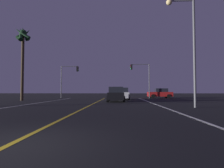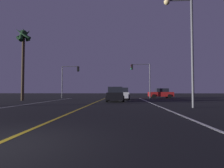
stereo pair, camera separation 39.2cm
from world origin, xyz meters
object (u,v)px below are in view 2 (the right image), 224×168
object	(u,v)px
car_ahead_far	(122,94)
car_crossing_side	(161,93)
palm_tree_left_mid	(23,42)
street_lamp_right_near	(186,38)
car_lead_same_lane	(116,94)
traffic_light_near_left	(70,74)
traffic_light_near_right	(141,73)

from	to	relation	value
car_ahead_far	car_crossing_side	bearing A→B (deg)	-45.04
palm_tree_left_mid	street_lamp_right_near	bearing A→B (deg)	-28.07
car_ahead_far	palm_tree_left_mid	world-z (taller)	palm_tree_left_mid
car_lead_same_lane	car_crossing_side	bearing A→B (deg)	-32.71
car_crossing_side	traffic_light_near_left	world-z (taller)	traffic_light_near_left
car_lead_same_lane	traffic_light_near_left	xyz separation A→B (m)	(-8.35, 10.55, 3.34)
car_lead_same_lane	car_crossing_side	xyz separation A→B (m)	(7.71, 12.01, 0.00)
car_ahead_far	street_lamp_right_near	distance (m)	14.34
car_ahead_far	palm_tree_left_mid	distance (m)	14.98
traffic_light_near_right	car_ahead_far	bearing A→B (deg)	59.31
car_ahead_far	traffic_light_near_right	bearing A→B (deg)	-30.69
traffic_light_near_right	street_lamp_right_near	distance (m)	18.36
car_ahead_far	street_lamp_right_near	bearing A→B (deg)	-159.99
car_lead_same_lane	car_crossing_side	distance (m)	14.27
car_lead_same_lane	car_crossing_side	size ratio (longest dim) A/B	1.00
street_lamp_right_near	car_lead_same_lane	bearing A→B (deg)	-54.69
car_lead_same_lane	traffic_light_near_right	bearing A→B (deg)	-20.91
street_lamp_right_near	palm_tree_left_mid	xyz separation A→B (m)	(-17.56, 9.36, 2.48)
car_crossing_side	traffic_light_near_left	xyz separation A→B (m)	(-16.06, -1.46, 3.34)
street_lamp_right_near	palm_tree_left_mid	distance (m)	20.05
car_ahead_far	traffic_light_near_left	xyz separation A→B (m)	(-9.15, 5.44, 3.34)
traffic_light_near_left	palm_tree_left_mid	distance (m)	10.28
car_crossing_side	palm_tree_left_mid	size ratio (longest dim) A/B	0.44
car_crossing_side	palm_tree_left_mid	xyz separation A→B (m)	(-19.79, -10.38, 6.81)
car_lead_same_lane	palm_tree_left_mid	distance (m)	13.97
car_crossing_side	traffic_light_near_right	size ratio (longest dim) A/B	0.73
car_ahead_far	traffic_light_near_right	xyz separation A→B (m)	(3.23, 5.44, 3.55)
car_lead_same_lane	traffic_light_near_right	xyz separation A→B (m)	(4.03, 10.55, 3.55)
car_ahead_far	car_crossing_side	size ratio (longest dim) A/B	1.00
car_crossing_side	street_lamp_right_near	size ratio (longest dim) A/B	0.53
car_lead_same_lane	traffic_light_near_left	distance (m)	13.86
car_crossing_side	street_lamp_right_near	bearing A→B (deg)	83.54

